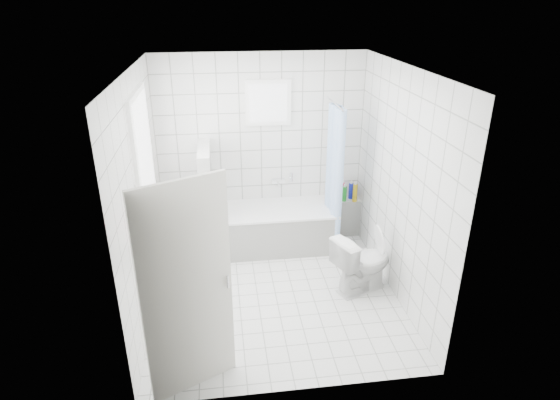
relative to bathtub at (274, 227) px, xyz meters
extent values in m
plane|color=white|center=(-0.13, -1.12, -0.29)|extent=(3.00, 3.00, 0.00)
plane|color=white|center=(-0.13, -1.12, 2.31)|extent=(3.00, 3.00, 0.00)
cube|color=white|center=(-0.13, 0.38, 1.01)|extent=(2.80, 0.02, 2.60)
cube|color=white|center=(-0.13, -2.62, 1.01)|extent=(2.80, 0.02, 2.60)
cube|color=white|center=(-1.53, -1.12, 1.01)|extent=(0.02, 3.00, 2.60)
cube|color=white|center=(1.27, -1.12, 1.01)|extent=(0.02, 3.00, 2.60)
cube|color=white|center=(-1.48, -0.82, 1.31)|extent=(0.01, 0.90, 1.40)
cube|color=white|center=(-0.03, 0.33, 1.66)|extent=(0.50, 0.01, 0.50)
cube|color=white|center=(-1.44, -0.82, 0.57)|extent=(0.18, 1.02, 0.08)
cube|color=silver|center=(-1.02, -2.43, 0.71)|extent=(0.74, 0.39, 2.00)
cube|color=white|center=(0.00, 0.00, -0.02)|extent=(1.64, 0.75, 0.55)
cube|color=white|center=(0.00, 0.00, 0.27)|extent=(1.66, 0.77, 0.03)
cube|color=white|center=(-0.89, -0.05, 0.46)|extent=(0.15, 0.85, 1.50)
cube|color=white|center=(1.09, 0.25, -0.02)|extent=(0.40, 0.24, 0.55)
imported|color=white|center=(0.90, -1.18, 0.07)|extent=(0.82, 0.65, 0.73)
cylinder|color=silver|center=(0.77, -0.02, 1.71)|extent=(0.02, 0.80, 0.02)
cube|color=silver|center=(0.10, 0.33, 0.56)|extent=(0.18, 0.06, 0.06)
imported|color=#D168B7|center=(-1.43, -0.54, 0.70)|extent=(0.09, 0.09, 0.19)
imported|color=silver|center=(-1.43, -0.84, 0.70)|extent=(0.14, 0.14, 0.18)
imported|color=#CF508C|center=(-1.43, -1.15, 0.77)|extent=(0.17, 0.17, 0.32)
imported|color=#3393E8|center=(-1.43, -1.05, 0.70)|extent=(0.11, 0.11, 0.19)
imported|color=silver|center=(-1.43, -0.66, 0.76)|extent=(0.16, 0.16, 0.30)
cylinder|color=gold|center=(1.17, 0.16, 0.39)|extent=(0.06, 0.06, 0.26)
cylinder|color=red|center=(1.02, 0.28, 0.38)|extent=(0.06, 0.06, 0.24)
cylinder|color=#168923|center=(1.03, 0.19, 0.37)|extent=(0.06, 0.06, 0.22)
cylinder|color=#1827C7|center=(1.14, 0.27, 0.37)|extent=(0.06, 0.06, 0.23)
camera|label=1|loc=(-0.69, -5.73, 2.97)|focal=30.00mm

